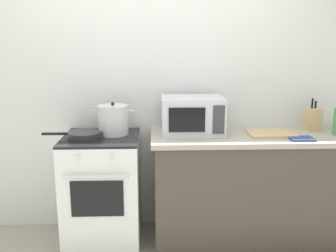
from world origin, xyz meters
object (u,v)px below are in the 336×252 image
cutting_board (271,134)px  oven_mitt (301,139)px  microwave (192,115)px  stove (103,190)px  knife_block (313,119)px  frying_pan (84,135)px  stock_pot (113,120)px

cutting_board → oven_mitt: 0.25m
microwave → cutting_board: bearing=-7.0°
stove → microwave: bearing=6.1°
cutting_board → microwave: bearing=173.0°
microwave → knife_block: 1.03m
stove → frying_pan: size_ratio=1.97×
frying_pan → oven_mitt: (1.68, -0.12, -0.02)m
stock_pot → cutting_board: 1.28m
stove → stock_pot: bearing=37.0°
cutting_board → stove: bearing=-180.0°
stove → knife_block: size_ratio=3.37×
frying_pan → stock_pot: bearing=27.4°
oven_mitt → stove: bearing=174.2°
frying_pan → oven_mitt: bearing=-4.0°
stock_pot → frying_pan: stock_pot is taller
stove → cutting_board: (1.37, 0.00, 0.47)m
frying_pan → microwave: 0.88m
knife_block → frying_pan: bearing=-174.5°
cutting_board → oven_mitt: size_ratio=2.00×
stock_pot → knife_block: (1.67, 0.07, -0.02)m
cutting_board → frying_pan: bearing=-178.4°
cutting_board → stock_pot: bearing=176.8°
microwave → stove: bearing=-173.9°
stock_pot → microwave: 0.64m
oven_mitt → stock_pot: bearing=171.0°
stove → microwave: size_ratio=1.84×
knife_block → stock_pot: bearing=-177.6°
stove → stock_pot: stock_pot is taller
stove → stock_pot: (0.10, 0.07, 0.58)m
microwave → oven_mitt: microwave is taller
knife_block → stove: bearing=-175.4°
cutting_board → oven_mitt: cutting_board is taller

